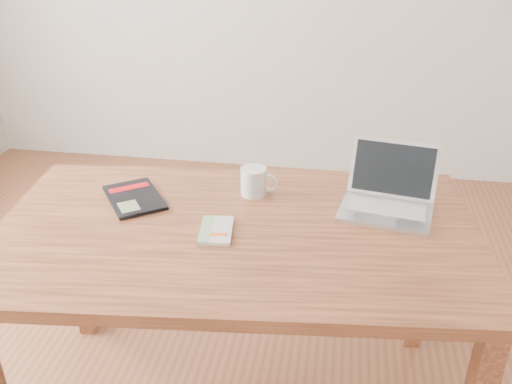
# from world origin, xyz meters

# --- Properties ---
(room) EXTENTS (4.04, 4.04, 2.70)m
(room) POSITION_xyz_m (-0.07, 0.00, 1.36)
(room) COLOR brown
(room) RESTS_ON ground
(desk) EXTENTS (1.57, 1.00, 0.75)m
(desk) POSITION_xyz_m (0.12, -0.07, 0.66)
(desk) COLOR brown
(desk) RESTS_ON ground
(white_guidebook) EXTENTS (0.12, 0.17, 0.01)m
(white_guidebook) POSITION_xyz_m (0.06, -0.10, 0.76)
(white_guidebook) COLOR silver
(white_guidebook) RESTS_ON desk
(black_guidebook) EXTENTS (0.27, 0.29, 0.01)m
(black_guidebook) POSITION_xyz_m (-0.26, 0.06, 0.76)
(black_guidebook) COLOR black
(black_guidebook) RESTS_ON desk
(laptop) EXTENTS (0.33, 0.31, 0.19)m
(laptop) POSITION_xyz_m (0.58, 0.14, 0.79)
(laptop) COLOR silver
(laptop) RESTS_ON desk
(coffee_mug) EXTENTS (0.13, 0.09, 0.10)m
(coffee_mug) POSITION_xyz_m (0.14, 0.17, 0.80)
(coffee_mug) COLOR white
(coffee_mug) RESTS_ON desk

